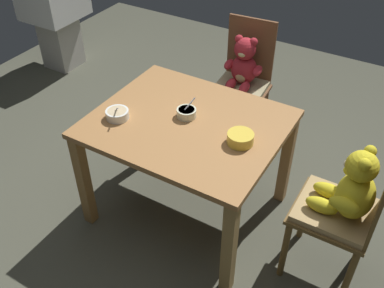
% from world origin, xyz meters
% --- Properties ---
extents(ground_plane, '(5.20, 5.20, 0.04)m').
position_xyz_m(ground_plane, '(0.00, 0.00, -0.02)').
color(ground_plane, '#4A4B3C').
extents(dining_table, '(1.05, 0.88, 0.70)m').
position_xyz_m(dining_table, '(0.00, 0.00, 0.59)').
color(dining_table, '#A26F3E').
rests_on(dining_table, ground_plane).
extents(teddy_chair_near_right, '(0.40, 0.38, 0.94)m').
position_xyz_m(teddy_chair_near_right, '(0.92, -0.01, 0.58)').
color(teddy_chair_near_right, brown).
rests_on(teddy_chair_near_right, ground_plane).
extents(teddy_chair_far_center, '(0.41, 0.41, 0.93)m').
position_xyz_m(teddy_chair_far_center, '(-0.05, 0.84, 0.56)').
color(teddy_chair_far_center, brown).
rests_on(teddy_chair_far_center, ground_plane).
extents(porridge_bowl_white_near_left, '(0.13, 0.13, 0.11)m').
position_xyz_m(porridge_bowl_white_near_left, '(-0.36, -0.17, 0.73)').
color(porridge_bowl_white_near_left, white).
rests_on(porridge_bowl_white_near_left, dining_table).
extents(porridge_bowl_yellow_near_right, '(0.14, 0.14, 0.06)m').
position_xyz_m(porridge_bowl_yellow_near_right, '(0.33, -0.02, 0.73)').
color(porridge_bowl_yellow_near_right, yellow).
rests_on(porridge_bowl_yellow_near_right, dining_table).
extents(porridge_bowl_cream_center, '(0.11, 0.12, 0.10)m').
position_xyz_m(porridge_bowl_cream_center, '(-0.03, 0.04, 0.73)').
color(porridge_bowl_cream_center, beige).
rests_on(porridge_bowl_cream_center, dining_table).
extents(sink_basin, '(0.47, 0.50, 0.82)m').
position_xyz_m(sink_basin, '(-2.05, 1.03, 0.54)').
color(sink_basin, '#B7B2A8').
rests_on(sink_basin, ground_plane).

